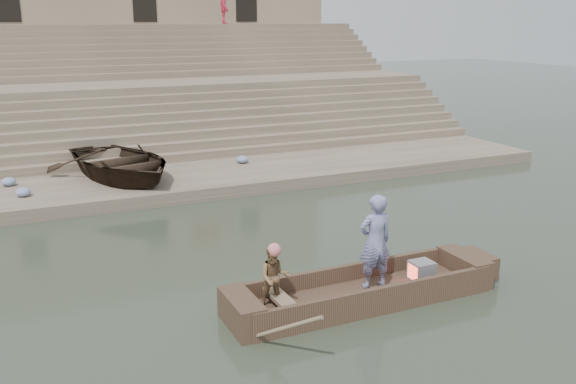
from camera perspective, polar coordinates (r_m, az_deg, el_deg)
ground at (r=13.43m, az=-10.22°, el=-8.73°), size 120.00×120.00×0.00m
lower_landing at (r=20.80m, az=-15.95°, el=0.25°), size 32.00×4.00×0.40m
mid_landing at (r=27.87m, az=-18.67°, el=6.31°), size 32.00×3.00×2.80m
upper_landing at (r=34.66m, az=-20.23°, el=9.82°), size 32.00×3.00×5.20m
ghat_steps at (r=29.48m, az=-19.13°, el=7.51°), size 32.00×11.00×5.20m
building_wall at (r=38.53m, az=-21.22°, el=14.69°), size 32.00×5.07×11.20m
main_rowboat at (r=12.72m, az=6.73°, el=-9.46°), size 5.00×1.30×0.22m
rowboat_trim at (r=12.74m, az=7.58°, el=-8.48°), size 6.04×2.63×1.88m
standing_man at (r=12.57m, az=7.92°, el=-4.48°), size 0.73×0.50×1.94m
rowing_man at (r=11.71m, az=-1.24°, el=-7.79°), size 0.70×0.61×1.21m
television at (r=13.34m, az=12.03°, el=-7.03°), size 0.46×0.42×0.40m
beached_rowboat at (r=21.16m, az=-14.99°, el=2.64°), size 4.94×6.00×1.08m
pedestrian at (r=36.42m, az=-5.77°, el=16.50°), size 0.90×1.33×1.90m
cloth_bundles at (r=20.64m, az=-19.80°, el=0.75°), size 10.27×2.56×0.26m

